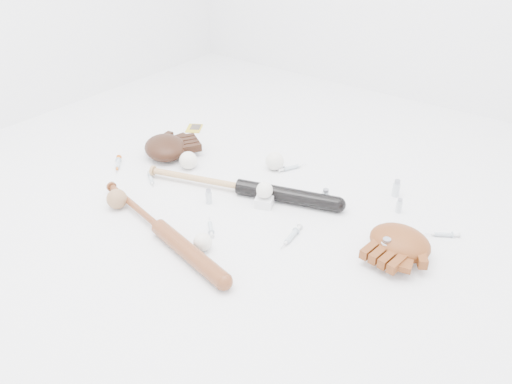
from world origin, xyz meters
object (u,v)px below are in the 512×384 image
Objects in this scene: glove_dark at (165,147)px; pedestal at (264,201)px; bat_wood at (160,228)px; bat_dark at (240,187)px.

pedestal is (0.61, -0.06, -0.03)m from glove_dark.
glove_dark is at bearing 174.52° from pedestal.
pedestal is at bearing 75.68° from bat_wood.
bat_wood is (-0.06, -0.39, -0.00)m from bat_dark.
glove_dark is (-0.48, 0.05, 0.02)m from bat_dark.
glove_dark is at bearing 146.03° from bat_wood.
bat_dark is 1.07× the size of bat_wood.
bat_wood is at bearing -15.47° from glove_dark.
glove_dark is 0.62m from pedestal.
glove_dark is (-0.42, 0.44, 0.02)m from bat_wood.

